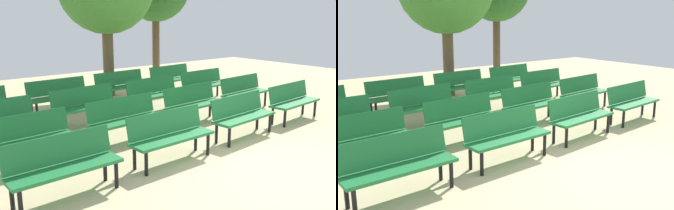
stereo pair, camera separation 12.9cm
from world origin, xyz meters
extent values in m
plane|color=#CCB789|center=(0.00, 0.00, 0.00)|extent=(24.00, 24.00, 0.00)
cube|color=#1E7238|center=(-3.12, 1.33, 0.43)|extent=(1.61, 0.50, 0.05)
cube|color=#1E7238|center=(-3.12, 1.53, 0.68)|extent=(1.60, 0.18, 0.40)
cylinder|color=black|center=(-3.81, 1.14, 0.20)|extent=(0.06, 0.06, 0.40)
cylinder|color=black|center=(-2.41, 1.19, 0.20)|extent=(0.06, 0.06, 0.40)
cylinder|color=black|center=(-3.82, 1.46, 0.20)|extent=(0.06, 0.06, 0.40)
cylinder|color=black|center=(-2.42, 1.51, 0.20)|extent=(0.06, 0.06, 0.40)
cube|color=#1E7238|center=(-1.13, 1.45, 0.43)|extent=(1.62, 0.50, 0.05)
cube|color=#1E7238|center=(-1.14, 1.65, 0.68)|extent=(1.60, 0.18, 0.40)
cylinder|color=black|center=(-1.82, 1.27, 0.20)|extent=(0.06, 0.06, 0.40)
cylinder|color=black|center=(-0.42, 1.32, 0.20)|extent=(0.06, 0.06, 0.40)
cylinder|color=black|center=(-1.83, 1.59, 0.20)|extent=(0.06, 0.06, 0.40)
cylinder|color=black|center=(-0.44, 1.64, 0.20)|extent=(0.06, 0.06, 0.40)
cube|color=#1E7238|center=(0.87, 1.59, 0.43)|extent=(1.63, 0.57, 0.05)
cube|color=#1E7238|center=(0.85, 1.78, 0.68)|extent=(1.60, 0.26, 0.40)
cylinder|color=black|center=(0.19, 1.37, 0.20)|extent=(0.06, 0.06, 0.40)
cylinder|color=black|center=(1.58, 1.48, 0.20)|extent=(0.06, 0.06, 0.40)
cylinder|color=black|center=(0.16, 1.69, 0.20)|extent=(0.06, 0.06, 0.40)
cylinder|color=black|center=(1.56, 1.80, 0.20)|extent=(0.06, 0.06, 0.40)
cube|color=#1E7238|center=(2.84, 1.72, 0.43)|extent=(1.63, 0.56, 0.05)
cube|color=#1E7238|center=(2.83, 1.92, 0.68)|extent=(1.60, 0.24, 0.40)
cylinder|color=black|center=(2.16, 1.51, 0.20)|extent=(0.06, 0.06, 0.40)
cylinder|color=black|center=(3.55, 1.61, 0.20)|extent=(0.06, 0.06, 0.40)
cylinder|color=black|center=(2.13, 1.83, 0.20)|extent=(0.06, 0.06, 0.40)
cylinder|color=black|center=(3.53, 1.93, 0.20)|extent=(0.06, 0.06, 0.40)
cube|color=#1E7238|center=(-3.15, 2.76, 0.43)|extent=(1.63, 0.55, 0.05)
cube|color=#1E7238|center=(-3.17, 2.96, 0.68)|extent=(1.60, 0.23, 0.40)
cylinder|color=black|center=(-2.44, 2.65, 0.20)|extent=(0.06, 0.06, 0.40)
cylinder|color=black|center=(-2.46, 2.97, 0.20)|extent=(0.06, 0.06, 0.40)
cube|color=#1E7238|center=(-1.16, 2.86, 0.43)|extent=(1.63, 0.57, 0.05)
cube|color=#1E7238|center=(-1.18, 3.06, 0.68)|extent=(1.60, 0.25, 0.40)
cylinder|color=black|center=(-1.84, 2.64, 0.20)|extent=(0.06, 0.06, 0.40)
cylinder|color=black|center=(-0.45, 2.76, 0.20)|extent=(0.06, 0.06, 0.40)
cylinder|color=black|center=(-1.87, 2.96, 0.20)|extent=(0.06, 0.06, 0.40)
cylinder|color=black|center=(-0.47, 3.08, 0.20)|extent=(0.06, 0.06, 0.40)
cube|color=#1E7238|center=(0.79, 3.01, 0.43)|extent=(1.63, 0.57, 0.05)
cube|color=#1E7238|center=(0.78, 3.21, 0.68)|extent=(1.60, 0.25, 0.40)
cylinder|color=black|center=(0.11, 2.79, 0.20)|extent=(0.06, 0.06, 0.40)
cylinder|color=black|center=(1.50, 2.90, 0.20)|extent=(0.06, 0.06, 0.40)
cylinder|color=black|center=(0.08, 3.11, 0.20)|extent=(0.06, 0.06, 0.40)
cylinder|color=black|center=(1.48, 3.22, 0.20)|extent=(0.06, 0.06, 0.40)
cube|color=#1E7238|center=(2.78, 3.19, 0.43)|extent=(1.63, 0.58, 0.05)
cube|color=#1E7238|center=(2.76, 3.39, 0.68)|extent=(1.60, 0.27, 0.40)
cylinder|color=black|center=(2.10, 2.97, 0.20)|extent=(0.06, 0.06, 0.40)
cylinder|color=black|center=(3.49, 3.09, 0.20)|extent=(0.06, 0.06, 0.40)
cylinder|color=black|center=(2.07, 3.28, 0.20)|extent=(0.06, 0.06, 0.40)
cylinder|color=black|center=(3.46, 3.41, 0.20)|extent=(0.06, 0.06, 0.40)
cylinder|color=black|center=(-2.59, 4.09, 0.20)|extent=(0.06, 0.06, 0.40)
cylinder|color=black|center=(-2.61, 4.41, 0.20)|extent=(0.06, 0.06, 0.40)
cube|color=#1E7238|center=(-1.27, 4.39, 0.43)|extent=(1.63, 0.56, 0.05)
cube|color=#1E7238|center=(-1.28, 4.59, 0.68)|extent=(1.60, 0.24, 0.40)
cylinder|color=black|center=(-1.95, 4.18, 0.20)|extent=(0.06, 0.06, 0.40)
cylinder|color=black|center=(-0.56, 4.28, 0.20)|extent=(0.06, 0.06, 0.40)
cylinder|color=black|center=(-1.98, 4.50, 0.20)|extent=(0.06, 0.06, 0.40)
cylinder|color=black|center=(-0.58, 4.60, 0.20)|extent=(0.06, 0.06, 0.40)
cube|color=#1E7238|center=(0.73, 4.46, 0.43)|extent=(1.63, 0.54, 0.05)
cube|color=#1E7238|center=(0.71, 4.66, 0.68)|extent=(1.60, 0.23, 0.40)
cylinder|color=black|center=(0.04, 4.25, 0.20)|extent=(0.06, 0.06, 0.40)
cylinder|color=black|center=(1.44, 4.35, 0.20)|extent=(0.06, 0.06, 0.40)
cylinder|color=black|center=(0.02, 4.57, 0.20)|extent=(0.06, 0.06, 0.40)
cylinder|color=black|center=(1.42, 4.66, 0.20)|extent=(0.06, 0.06, 0.40)
cube|color=#1E7238|center=(2.68, 4.64, 0.43)|extent=(1.62, 0.52, 0.05)
cube|color=#1E7238|center=(2.67, 4.84, 0.68)|extent=(1.60, 0.21, 0.40)
cylinder|color=black|center=(1.99, 4.44, 0.20)|extent=(0.06, 0.06, 0.40)
cylinder|color=black|center=(3.39, 4.52, 0.20)|extent=(0.06, 0.06, 0.40)
cylinder|color=black|center=(1.97, 4.76, 0.20)|extent=(0.06, 0.06, 0.40)
cylinder|color=black|center=(3.37, 4.84, 0.20)|extent=(0.06, 0.06, 0.40)
cylinder|color=black|center=(-2.70, 5.54, 0.20)|extent=(0.06, 0.06, 0.40)
cylinder|color=black|center=(-2.72, 5.85, 0.20)|extent=(0.06, 0.06, 0.40)
cube|color=#1E7238|center=(-1.33, 5.80, 0.43)|extent=(1.62, 0.52, 0.05)
cube|color=#1E7238|center=(-1.34, 6.00, 0.68)|extent=(1.60, 0.20, 0.40)
cylinder|color=black|center=(-2.02, 5.60, 0.20)|extent=(0.06, 0.06, 0.40)
cylinder|color=black|center=(-0.63, 5.67, 0.20)|extent=(0.06, 0.06, 0.40)
cylinder|color=black|center=(-2.04, 5.92, 0.20)|extent=(0.06, 0.06, 0.40)
cylinder|color=black|center=(-0.64, 5.99, 0.20)|extent=(0.06, 0.06, 0.40)
cube|color=#1E7238|center=(0.63, 5.97, 0.43)|extent=(1.62, 0.50, 0.05)
cube|color=#1E7238|center=(0.62, 6.17, 0.68)|extent=(1.60, 0.19, 0.40)
cylinder|color=black|center=(-0.06, 5.78, 0.20)|extent=(0.06, 0.06, 0.40)
cylinder|color=black|center=(1.34, 5.83, 0.20)|extent=(0.06, 0.06, 0.40)
cylinder|color=black|center=(-0.07, 6.10, 0.20)|extent=(0.06, 0.06, 0.40)
cylinder|color=black|center=(1.33, 6.15, 0.20)|extent=(0.06, 0.06, 0.40)
cube|color=#1E7238|center=(2.59, 6.06, 0.43)|extent=(1.63, 0.56, 0.05)
cube|color=#1E7238|center=(2.58, 6.26, 0.68)|extent=(1.60, 0.24, 0.40)
cylinder|color=black|center=(1.91, 5.85, 0.20)|extent=(0.06, 0.06, 0.40)
cylinder|color=black|center=(3.30, 5.95, 0.20)|extent=(0.06, 0.06, 0.40)
cylinder|color=black|center=(1.88, 6.17, 0.20)|extent=(0.06, 0.06, 0.40)
cylinder|color=black|center=(3.28, 6.27, 0.20)|extent=(0.06, 0.06, 0.40)
cylinder|color=brown|center=(3.59, 8.35, 1.36)|extent=(0.27, 0.27, 2.71)
cylinder|color=brown|center=(0.77, 6.99, 1.24)|extent=(0.33, 0.33, 2.48)
camera|label=1|loc=(-5.01, -3.35, 2.51)|focal=40.57mm
camera|label=2|loc=(-4.91, -3.43, 2.51)|focal=40.57mm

